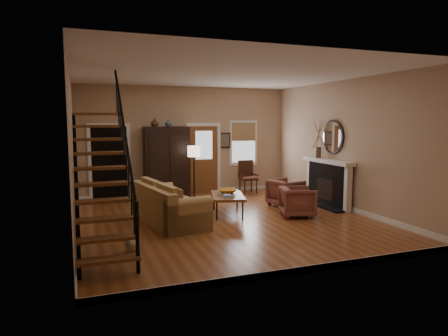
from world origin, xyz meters
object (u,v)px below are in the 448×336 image
object	(u,v)px
armoire	(167,162)
sofa	(169,204)
coffee_table	(228,205)
floor_lamp	(194,174)
armchair_left	(297,202)
armchair_right	(286,193)
side_chair	(248,177)

from	to	relation	value
armoire	sofa	xyz separation A→B (m)	(-0.60, -3.01, -0.62)
coffee_table	floor_lamp	distance (m)	1.97
floor_lamp	armchair_left	bearing A→B (deg)	-55.49
armchair_left	armchair_right	distance (m)	1.18
armoire	armchair_left	distance (m)	4.26
armchair_left	floor_lamp	world-z (taller)	floor_lamp
sofa	armoire	bearing A→B (deg)	68.85
coffee_table	floor_lamp	world-z (taller)	floor_lamp
armchair_left	side_chair	distance (m)	3.25
sofa	armchair_left	xyz separation A→B (m)	(3.00, -0.44, -0.07)
armoire	floor_lamp	distance (m)	1.06
side_chair	armoire	bearing A→B (deg)	175.52
armoire	coffee_table	size ratio (longest dim) A/B	1.64
sofa	armchair_left	size ratio (longest dim) A/B	2.93
armchair_right	armoire	bearing A→B (deg)	35.34
coffee_table	side_chair	size ratio (longest dim) A/B	1.25
armchair_right	side_chair	size ratio (longest dim) A/B	0.78
sofa	armchair_right	world-z (taller)	sofa
armchair_left	coffee_table	bearing A→B (deg)	79.83
armchair_right	sofa	bearing A→B (deg)	87.60
sofa	floor_lamp	distance (m)	2.51
coffee_table	side_chair	world-z (taller)	side_chair
armchair_left	armchair_right	bearing A→B (deg)	0.94
armchair_right	floor_lamp	distance (m)	2.62
side_chair	floor_lamp	bearing A→B (deg)	-162.04
armoire	armchair_right	world-z (taller)	armoire
armoire	armchair_right	distance (m)	3.63
coffee_table	armchair_left	world-z (taller)	armchair_left
armchair_left	floor_lamp	xyz separation A→B (m)	(-1.80, 2.62, 0.43)
sofa	armchair_right	bearing A→B (deg)	1.96
armoire	coffee_table	bearing A→B (deg)	-71.36
side_chair	armchair_right	bearing A→B (deg)	-85.39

